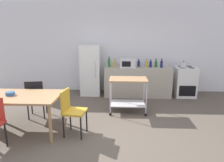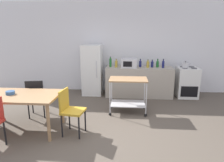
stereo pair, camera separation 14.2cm
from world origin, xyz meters
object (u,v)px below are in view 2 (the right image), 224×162
Objects in this scene: bottle_vinegar at (116,64)px; microwave at (129,63)px; kettle at (185,65)px; bottle_wine at (158,64)px; dining_table at (21,98)px; bottle_soy_sauce at (148,64)px; fruit_bowl at (10,93)px; chair_mustard at (70,109)px; bottle_olive_oil at (140,64)px; refrigerator at (92,70)px; bottle_hot_sauce at (110,63)px; bottle_soda at (152,64)px; kitchen_cart at (128,90)px; chair_black at (36,95)px; bottle_sesame_oil at (163,64)px; stove_oven at (187,82)px.

microwave is (0.38, -0.01, 0.03)m from bottle_vinegar.
bottle_wine is at bearing 171.39° from kettle.
dining_table is 2.96m from bottle_vinegar.
bottle_soy_sauce is 1.40× the size of fruit_bowl.
kettle is at bearing -40.82° from chair_mustard.
bottle_vinegar is 0.74m from bottle_olive_oil.
bottle_hot_sauce is (0.58, -0.12, 0.26)m from refrigerator.
dining_table is 8.84× the size of fruit_bowl.
bottle_vinegar is at bearing -177.83° from bottle_soy_sauce.
bottle_olive_oil is 1.05× the size of bottle_soda.
kitchen_cart is 1.52m from bottle_olive_oil.
chair_mustard is 0.98× the size of kitchen_cart.
bottle_soy_sauce is (0.58, 1.30, 0.42)m from kitchen_cart.
chair_black is at bearing -168.24° from kitchen_cart.
bottle_vinegar is at bearing -175.14° from bottle_soda.
bottle_sesame_oil is 1.11× the size of kettle.
bottle_soy_sauce is at bearing -165.03° from bottle_wine.
chair_black is 3.88× the size of bottle_soda.
bottle_vinegar is 1.50× the size of fruit_bowl.
chair_black reaches higher than kitchen_cart.
microwave is 0.38m from bottle_olive_oil.
bottle_hot_sauce is 1.24× the size of bottle_wine.
bottle_olive_oil reaches higher than fruit_bowl.
chair_mustard is 2.63m from refrigerator.
dining_table is 2.38m from kitchen_cart.
bottle_soda is 0.16m from bottle_wine.
chair_black is 3.37m from bottle_soda.
chair_mustard is 3.29m from bottle_sesame_oil.
bottle_vinegar is 1.11× the size of bottle_soda.
dining_table is 6.22× the size of bottle_olive_oil.
bottle_olive_oil is 0.24m from bottle_soy_sauce.
chair_black is 0.97× the size of stove_oven.
bottle_olive_oil is 0.91× the size of bottle_sesame_oil.
bottle_soy_sauce is at bearing -157.37° from bottle_soda.
bottle_wine is 4.04m from fruit_bowl.
bottle_sesame_oil is (1.57, -0.03, -0.03)m from bottle_hot_sauce.
refrigerator is at bearing 175.28° from bottle_soy_sauce.
bottle_vinegar is 0.55× the size of microwave.
chair_black is 3.69× the size of bottle_olive_oil.
stove_oven is at bearing -2.14° from bottle_olive_oil.
bottle_soda reaches higher than fruit_bowl.
bottle_soy_sauce reaches higher than kitchen_cart.
chair_mustard is 3.69× the size of bottle_olive_oil.
microwave is (-1.76, -0.10, 0.58)m from stove_oven.
bottle_soda is (1.25, 0.04, -0.04)m from bottle_hot_sauce.
chair_black is at bearing -135.72° from bottle_vinegar.
kitchen_cart is 1.49m from bottle_hot_sauce.
kitchen_cart is 1.70m from bottle_sesame_oil.
kitchen_cart is at bearing -122.51° from bottle_wine.
fruit_bowl is at bearing -126.20° from bottle_hot_sauce.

